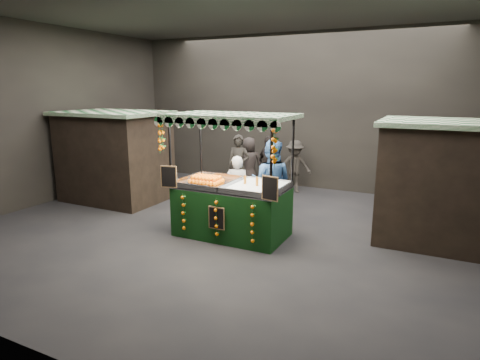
% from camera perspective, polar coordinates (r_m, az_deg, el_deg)
% --- Properties ---
extents(ground, '(12.00, 12.00, 0.00)m').
position_cam_1_polar(ground, '(9.51, -0.97, -7.25)').
color(ground, black).
rests_on(ground, ground).
extents(market_hall, '(12.10, 10.10, 5.05)m').
position_cam_1_polar(market_hall, '(8.94, -1.06, 13.58)').
color(market_hall, black).
rests_on(market_hall, ground).
extents(neighbour_stall_left, '(3.00, 2.20, 2.60)m').
position_cam_1_polar(neighbour_stall_left, '(12.49, -17.07, 3.25)').
color(neighbour_stall_left, black).
rests_on(neighbour_stall_left, ground).
extents(neighbour_stall_right, '(3.00, 2.20, 2.60)m').
position_cam_1_polar(neighbour_stall_right, '(9.64, 27.48, -0.35)').
color(neighbour_stall_right, black).
rests_on(neighbour_stall_right, ground).
extents(juice_stall, '(2.81, 1.65, 2.72)m').
position_cam_1_polar(juice_stall, '(9.02, -1.19, -2.75)').
color(juice_stall, black).
rests_on(juice_stall, ground).
extents(vendor_grey, '(0.70, 0.56, 1.66)m').
position_cam_1_polar(vendor_grey, '(10.00, -0.42, -1.27)').
color(vendor_grey, gray).
rests_on(vendor_grey, ground).
extents(vendor_blue, '(1.11, 0.92, 2.06)m').
position_cam_1_polar(vendor_blue, '(9.83, 4.35, -0.35)').
color(vendor_blue, navy).
rests_on(vendor_blue, ground).
extents(shopper_0, '(0.74, 0.54, 1.90)m').
position_cam_1_polar(shopper_0, '(12.23, -0.22, 1.92)').
color(shopper_0, black).
rests_on(shopper_0, ground).
extents(shopper_1, '(0.93, 0.94, 1.53)m').
position_cam_1_polar(shopper_1, '(10.94, 4.89, -0.43)').
color(shopper_1, '#282421').
rests_on(shopper_1, ground).
extents(shopper_2, '(1.12, 0.98, 1.82)m').
position_cam_1_polar(shopper_2, '(12.76, 4.03, 2.15)').
color(shopper_2, '#292321').
rests_on(shopper_2, ground).
extents(shopper_3, '(1.24, 1.09, 1.66)m').
position_cam_1_polar(shopper_3, '(12.96, 7.66, 1.88)').
color(shopper_3, '#2B2723').
rests_on(shopper_3, ground).
extents(shopper_4, '(1.01, 0.87, 1.74)m').
position_cam_1_polar(shopper_4, '(13.03, 1.27, 2.23)').
color(shopper_4, '#2E2725').
rests_on(shopper_4, ground).
extents(shopper_5, '(1.63, 1.54, 1.84)m').
position_cam_1_polar(shopper_5, '(11.58, 22.20, 0.17)').
color(shopper_5, black).
rests_on(shopper_5, ground).
extents(shopper_6, '(0.52, 0.67, 1.63)m').
position_cam_1_polar(shopper_6, '(12.20, 19.40, 0.49)').
color(shopper_6, '#2D2925').
rests_on(shopper_6, ground).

